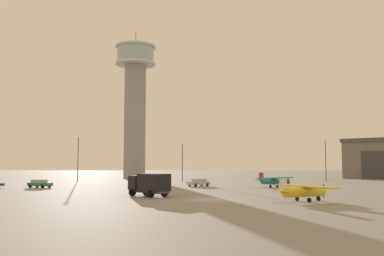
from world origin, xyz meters
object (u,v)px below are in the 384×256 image
at_px(airplane_yellow, 304,191).
at_px(light_post_east, 78,155).
at_px(car_green, 40,183).
at_px(light_post_north, 326,157).
at_px(airplane_teal, 274,181).
at_px(truck_box_black, 150,184).
at_px(control_tower, 135,98).
at_px(car_silver, 199,182).
at_px(light_post_centre, 182,159).

bearing_deg(airplane_yellow, light_post_east, 98.78).
xyz_separation_m(car_green, light_post_north, (56.03, 28.38, 4.96)).
bearing_deg(car_green, airplane_teal, 23.91).
bearing_deg(airplane_teal, car_green, -131.75).
relative_size(airplane_yellow, truck_box_black, 1.39).
bearing_deg(light_post_north, airplane_yellow, -107.91).
xyz_separation_m(airplane_yellow, car_green, (-38.93, 24.54, -0.44)).
height_order(control_tower, airplane_yellow, control_tower).
xyz_separation_m(truck_box_black, car_green, (-21.25, 18.03, -0.88)).
relative_size(control_tower, car_green, 9.15).
xyz_separation_m(car_silver, light_post_north, (29.11, 23.11, 4.96)).
xyz_separation_m(control_tower, airplane_teal, (31.26, -41.13, -20.82)).
height_order(car_silver, light_post_east, light_post_east).
xyz_separation_m(truck_box_black, light_post_east, (-23.04, 44.59, 4.46)).
bearing_deg(truck_box_black, control_tower, -34.29).
height_order(truck_box_black, light_post_north, light_post_north).
height_order(control_tower, car_silver, control_tower).
relative_size(airplane_teal, light_post_east, 0.67).
distance_m(control_tower, car_green, 48.65).
relative_size(control_tower, truck_box_black, 7.00).
height_order(control_tower, light_post_north, control_tower).
distance_m(truck_box_black, light_post_east, 50.39).
height_order(airplane_teal, car_green, airplane_teal).
bearing_deg(airplane_teal, airplane_yellow, -46.40).
bearing_deg(control_tower, light_post_north, -17.03).
bearing_deg(car_silver, light_post_east, -76.83).
relative_size(airplane_teal, car_green, 1.58).
relative_size(light_post_north, light_post_centre, 1.11).
relative_size(control_tower, light_post_east, 3.90).
distance_m(truck_box_black, light_post_centre, 44.27).
xyz_separation_m(airplane_teal, truck_box_black, (-18.65, -19.79, 0.44)).
distance_m(airplane_yellow, light_post_centre, 53.29).
bearing_deg(car_silver, control_tower, -104.35).
relative_size(car_green, light_post_north, 0.46).
xyz_separation_m(car_green, light_post_centre, (22.72, 26.07, 4.46)).
relative_size(car_silver, light_post_north, 0.44).
height_order(light_post_east, light_post_centre, light_post_east).
relative_size(truck_box_black, light_post_east, 0.56).
height_order(car_green, light_post_centre, light_post_centre).
bearing_deg(airplane_teal, light_post_centre, 170.97).
bearing_deg(light_post_centre, control_tower, 129.91).
height_order(car_silver, light_post_centre, light_post_centre).
distance_m(car_green, light_post_north, 63.01).
distance_m(control_tower, light_post_north, 52.18).
bearing_deg(control_tower, airplane_teal, -52.77).
distance_m(airplane_teal, car_silver, 13.44).
xyz_separation_m(light_post_north, light_post_centre, (-33.32, -2.31, -0.50)).
bearing_deg(airplane_teal, light_post_north, 104.50).
relative_size(airplane_yellow, airplane_teal, 1.15).
bearing_deg(light_post_east, airplane_teal, -30.75).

